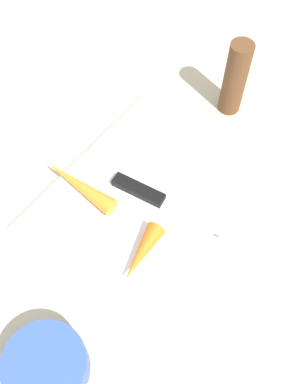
{
  "coord_description": "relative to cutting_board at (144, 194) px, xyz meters",
  "views": [
    {
      "loc": [
        -0.3,
        -0.23,
        0.64
      ],
      "look_at": [
        0.0,
        0.0,
        0.01
      ],
      "focal_mm": 42.43,
      "sensor_mm": 36.0,
      "label": 1
    }
  ],
  "objects": [
    {
      "name": "ground_plane",
      "position": [
        0.0,
        0.0,
        -0.01
      ],
      "size": [
        1.4,
        1.4,
        0.0
      ],
      "primitive_type": "plane",
      "color": "#C6B793"
    },
    {
      "name": "cutting_board",
      "position": [
        0.0,
        0.0,
        0.0
      ],
      "size": [
        0.36,
        0.26,
        0.01
      ],
      "primitive_type": "cube",
      "color": "white",
      "rests_on": "ground_plane"
    },
    {
      "name": "knife",
      "position": [
        -0.0,
        -0.01,
        0.01
      ],
      "size": [
        0.05,
        0.2,
        0.01
      ],
      "rotation": [
        0.0,
        0.0,
        4.85
      ],
      "color": "#B7B7BC",
      "rests_on": "cutting_board"
    },
    {
      "name": "carrot_short",
      "position": [
        -0.09,
        -0.07,
        0.02
      ],
      "size": [
        0.1,
        0.04,
        0.03
      ],
      "primitive_type": "cone",
      "rotation": [
        0.0,
        1.57,
        3.28
      ],
      "color": "orange",
      "rests_on": "cutting_board"
    },
    {
      "name": "carrot_long",
      "position": [
        -0.06,
        0.09,
        0.02
      ],
      "size": [
        0.03,
        0.14,
        0.03
      ],
      "primitive_type": "cone",
      "rotation": [
        0.0,
        1.57,
        1.56
      ],
      "color": "orange",
      "rests_on": "cutting_board"
    },
    {
      "name": "small_bowl",
      "position": [
        -0.29,
        -0.06,
        0.02
      ],
      "size": [
        0.11,
        0.11,
        0.05
      ],
      "primitive_type": "cylinder",
      "color": "#3351B2",
      "rests_on": "ground_plane"
    },
    {
      "name": "pepper_grinder",
      "position": [
        0.25,
        -0.01,
        0.07
      ],
      "size": [
        0.04,
        0.04,
        0.15
      ],
      "primitive_type": "cylinder",
      "color": "brown",
      "rests_on": "ground_plane"
    }
  ]
}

